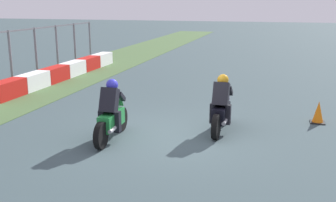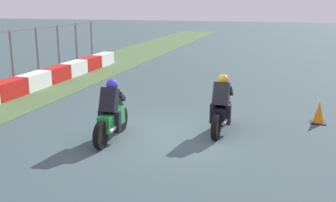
{
  "view_description": "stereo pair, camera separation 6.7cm",
  "coord_description": "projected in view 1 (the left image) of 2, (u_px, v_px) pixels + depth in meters",
  "views": [
    {
      "loc": [
        -9.52,
        -2.66,
        3.37
      ],
      "look_at": [
        0.07,
        0.02,
        0.9
      ],
      "focal_mm": 43.3,
      "sensor_mm": 36.0,
      "label": 1
    },
    {
      "loc": [
        -9.51,
        -2.73,
        3.37
      ],
      "look_at": [
        0.07,
        0.02,
        0.9
      ],
      "focal_mm": 43.3,
      "sensor_mm": 36.0,
      "label": 2
    }
  ],
  "objects": [
    {
      "name": "ground_plane",
      "position": [
        168.0,
        136.0,
        10.41
      ],
      "size": [
        120.0,
        120.0,
        0.0
      ],
      "primitive_type": "plane",
      "color": "#3C4E52"
    },
    {
      "name": "rider_lane_a",
      "position": [
        221.0,
        108.0,
        10.65
      ],
      "size": [
        2.04,
        0.54,
        1.51
      ],
      "rotation": [
        0.0,
        0.0,
        -0.03
      ],
      "color": "black",
      "rests_on": "ground_plane"
    },
    {
      "name": "rider_lane_b",
      "position": [
        111.0,
        115.0,
        10.01
      ],
      "size": [
        2.04,
        0.55,
        1.51
      ],
      "rotation": [
        0.0,
        0.0,
        0.04
      ],
      "color": "black",
      "rests_on": "ground_plane"
    },
    {
      "name": "traffic_cone",
      "position": [
        318.0,
        113.0,
        11.44
      ],
      "size": [
        0.4,
        0.4,
        0.63
      ],
      "color": "black",
      "rests_on": "ground_plane"
    }
  ]
}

